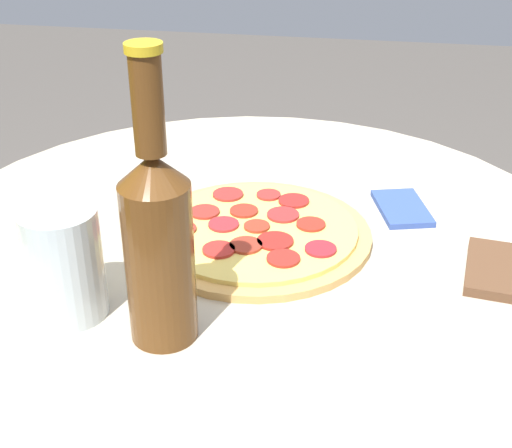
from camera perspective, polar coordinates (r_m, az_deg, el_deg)
The scene contains 5 objects.
table at distance 1.01m, azimuth -0.46°, elevation -10.50°, with size 0.86×0.86×0.75m.
pizza at distance 0.89m, azimuth -0.00°, elevation -0.66°, with size 0.29×0.29×0.02m.
beer_bottle at distance 0.67m, azimuth -7.85°, elevation -1.17°, with size 0.07×0.07×0.30m.
drinking_glass at distance 0.75m, azimuth -15.09°, elevation -3.04°, with size 0.08×0.08×0.12m.
napkin at distance 0.97m, azimuth 11.60°, elevation 1.26°, with size 0.11×0.09×0.01m.
Camera 1 is at (-0.77, -0.14, 1.20)m, focal length 50.00 mm.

